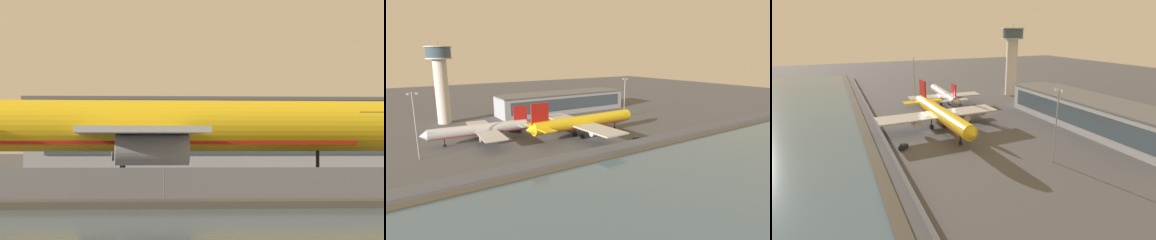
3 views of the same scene
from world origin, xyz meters
The scene contains 6 objects.
ground_plane centered at (0.00, 0.00, 0.00)m, with size 500.00×500.00×0.00m, color #4C4C51.
shoreline_seawall centered at (0.00, -20.50, 0.25)m, with size 320.00×3.00×0.50m.
perimeter_fence centered at (0.00, -16.00, 1.30)m, with size 280.00×0.10×2.59m.
cargo_jet_yellow centered at (-0.81, 4.71, 5.80)m, with size 51.24×43.76×15.18m.
baggage_tug centered at (12.14, -11.72, 0.81)m, with size 3.43×3.35×1.80m.
terminal_building centered at (18.78, 55.52, 5.47)m, with size 73.49×18.91×10.93m.
Camera 1 is at (-2.24, -82.26, 4.49)m, focal length 85.00 mm.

